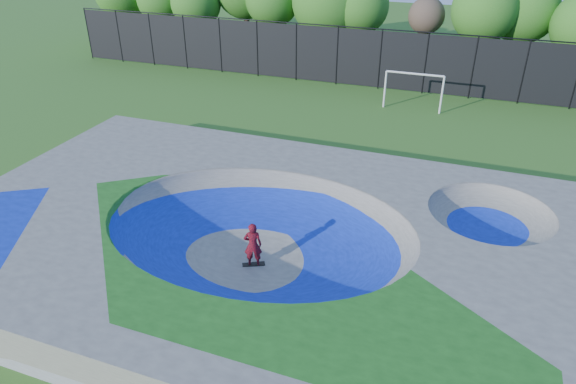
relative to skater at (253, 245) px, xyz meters
The scene contains 7 objects.
ground 0.98m from the skater, 91.72° to the left, with size 120.00×120.00×0.00m, color #31631B.
skate_deck 0.50m from the skater, 91.72° to the left, with size 22.00×14.00×1.50m, color gray.
skater is the anchor object (origin of this frame).
skateboard 0.82m from the skater, ahead, with size 0.78×0.22×0.05m, color black.
soccer_goal 18.10m from the skater, 81.13° to the left, with size 3.53×0.12×2.34m.
fence 21.53m from the skater, 90.04° to the left, with size 48.09×0.09×4.04m.
treeline 26.72m from the skater, 88.78° to the left, with size 52.41×6.73×8.54m.
Camera 1 is at (6.12, -13.60, 10.82)m, focal length 32.00 mm.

